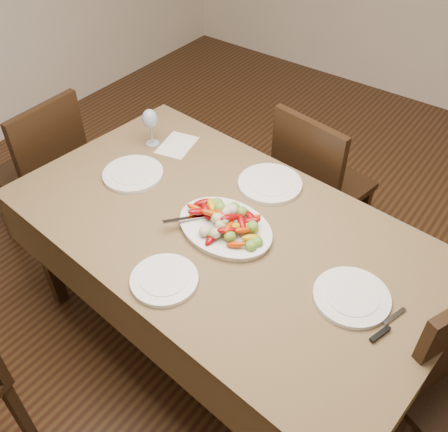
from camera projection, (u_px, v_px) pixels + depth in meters
floor at (224, 349)px, 2.49m from camera, size 6.00×6.00×0.00m
dining_table at (224, 287)px, 2.30m from camera, size 1.93×1.20×0.76m
chair_far at (324, 184)px, 2.71m from camera, size 0.49×0.49×0.95m
chair_left at (38, 171)px, 2.79m from camera, size 0.43×0.43×0.95m
serving_platter at (225, 229)px, 2.02m from camera, size 0.43×0.34×0.02m
roasted_vegetables at (225, 218)px, 1.99m from camera, size 0.35×0.25×0.09m
serving_spoon at (207, 219)px, 2.01m from camera, size 0.27×0.20×0.03m
plate_left at (133, 174)px, 2.30m from camera, size 0.28×0.28×0.02m
plate_right at (352, 297)px, 1.77m from camera, size 0.27×0.27×0.02m
plate_far at (270, 184)px, 2.24m from camera, size 0.29×0.29×0.02m
plate_near at (164, 280)px, 1.83m from camera, size 0.25×0.25×0.02m
wine_glass at (151, 126)px, 2.43m from camera, size 0.08×0.08×0.20m
menu_card at (177, 145)px, 2.49m from camera, size 0.20×0.24×0.00m
table_knife at (386, 326)px, 1.68m from camera, size 0.08×0.20×0.01m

